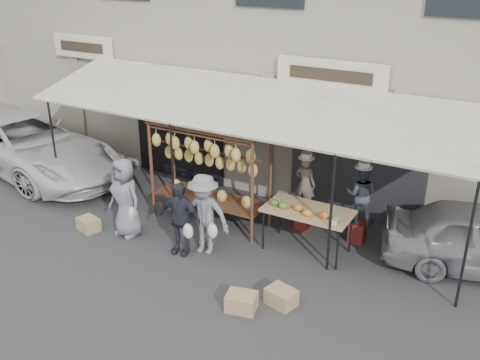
{
  "coord_description": "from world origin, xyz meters",
  "views": [
    {
      "loc": [
        5.33,
        -7.08,
        5.51
      ],
      "look_at": [
        0.48,
        1.4,
        1.3
      ],
      "focal_mm": 40.0,
      "sensor_mm": 36.0,
      "label": 1
    }
  ],
  "objects_px": {
    "crate_far": "(88,224)",
    "customer_right": "(204,214)",
    "banana_rack": "(208,155)",
    "produce_table": "(307,212)",
    "crate_near_a": "(241,302)",
    "customer_left": "(125,198)",
    "crate_near_b": "(281,297)",
    "van": "(18,128)",
    "vendor_left": "(305,184)",
    "vendor_right": "(361,195)",
    "customer_mid": "(180,218)"
  },
  "relations": [
    {
      "from": "customer_left",
      "to": "crate_near_b",
      "type": "height_order",
      "value": "customer_left"
    },
    {
      "from": "customer_left",
      "to": "van",
      "type": "distance_m",
      "value": 5.42
    },
    {
      "from": "banana_rack",
      "to": "customer_left",
      "type": "xyz_separation_m",
      "value": [
        -1.19,
        -1.31,
        -0.73
      ]
    },
    {
      "from": "crate_near_a",
      "to": "crate_far",
      "type": "relative_size",
      "value": 1.08
    },
    {
      "from": "vendor_left",
      "to": "vendor_right",
      "type": "xyz_separation_m",
      "value": [
        1.18,
        0.05,
        0.01
      ]
    },
    {
      "from": "banana_rack",
      "to": "customer_left",
      "type": "height_order",
      "value": "banana_rack"
    },
    {
      "from": "crate_far",
      "to": "customer_right",
      "type": "bearing_deg",
      "value": 10.6
    },
    {
      "from": "vendor_right",
      "to": "crate_near_a",
      "type": "distance_m",
      "value": 3.42
    },
    {
      "from": "produce_table",
      "to": "customer_right",
      "type": "xyz_separation_m",
      "value": [
        -1.72,
        -1.0,
        -0.05
      ]
    },
    {
      "from": "crate_near_a",
      "to": "crate_far",
      "type": "bearing_deg",
      "value": 169.63
    },
    {
      "from": "crate_near_a",
      "to": "crate_near_b",
      "type": "height_order",
      "value": "crate_near_a"
    },
    {
      "from": "vendor_left",
      "to": "customer_right",
      "type": "height_order",
      "value": "vendor_left"
    },
    {
      "from": "van",
      "to": "vendor_left",
      "type": "bearing_deg",
      "value": -76.09
    },
    {
      "from": "vendor_right",
      "to": "customer_mid",
      "type": "xyz_separation_m",
      "value": [
        -2.89,
        -2.14,
        -0.31
      ]
    },
    {
      "from": "produce_table",
      "to": "crate_near_a",
      "type": "bearing_deg",
      "value": -94.12
    },
    {
      "from": "vendor_left",
      "to": "customer_left",
      "type": "xyz_separation_m",
      "value": [
        -3.1,
        -2.06,
        -0.2
      ]
    },
    {
      "from": "customer_right",
      "to": "crate_near_b",
      "type": "relative_size",
      "value": 3.4
    },
    {
      "from": "customer_left",
      "to": "customer_right",
      "type": "height_order",
      "value": "customer_left"
    },
    {
      "from": "crate_near_a",
      "to": "crate_near_b",
      "type": "relative_size",
      "value": 1.02
    },
    {
      "from": "crate_near_a",
      "to": "customer_mid",
      "type": "bearing_deg",
      "value": 152.53
    },
    {
      "from": "vendor_right",
      "to": "customer_right",
      "type": "xyz_separation_m",
      "value": [
        -2.49,
        -1.9,
        -0.23
      ]
    },
    {
      "from": "produce_table",
      "to": "customer_left",
      "type": "bearing_deg",
      "value": -161.06
    },
    {
      "from": "banana_rack",
      "to": "crate_near_a",
      "type": "xyz_separation_m",
      "value": [
        2.17,
        -2.37,
        -1.43
      ]
    },
    {
      "from": "banana_rack",
      "to": "produce_table",
      "type": "xyz_separation_m",
      "value": [
        2.33,
        -0.11,
        -0.7
      ]
    },
    {
      "from": "customer_left",
      "to": "customer_mid",
      "type": "xyz_separation_m",
      "value": [
        1.4,
        -0.04,
        -0.1
      ]
    },
    {
      "from": "banana_rack",
      "to": "vendor_right",
      "type": "relative_size",
      "value": 2.11
    },
    {
      "from": "produce_table",
      "to": "customer_right",
      "type": "relative_size",
      "value": 1.03
    },
    {
      "from": "customer_mid",
      "to": "crate_near_a",
      "type": "bearing_deg",
      "value": -34.77
    },
    {
      "from": "vendor_right",
      "to": "crate_near_b",
      "type": "distance_m",
      "value": 2.88
    },
    {
      "from": "banana_rack",
      "to": "crate_far",
      "type": "xyz_separation_m",
      "value": [
        -2.03,
        -1.6,
        -1.44
      ]
    },
    {
      "from": "banana_rack",
      "to": "produce_table",
      "type": "height_order",
      "value": "banana_rack"
    },
    {
      "from": "customer_right",
      "to": "vendor_right",
      "type": "bearing_deg",
      "value": 29.62
    },
    {
      "from": "crate_near_b",
      "to": "customer_left",
      "type": "bearing_deg",
      "value": 171.21
    },
    {
      "from": "produce_table",
      "to": "customer_left",
      "type": "distance_m",
      "value": 3.72
    },
    {
      "from": "vendor_right",
      "to": "crate_far",
      "type": "bearing_deg",
      "value": 14.66
    },
    {
      "from": "crate_far",
      "to": "produce_table",
      "type": "bearing_deg",
      "value": 18.93
    },
    {
      "from": "banana_rack",
      "to": "crate_near_b",
      "type": "height_order",
      "value": "banana_rack"
    },
    {
      "from": "vendor_left",
      "to": "customer_right",
      "type": "xyz_separation_m",
      "value": [
        -1.31,
        -1.85,
        -0.22
      ]
    },
    {
      "from": "produce_table",
      "to": "van",
      "type": "distance_m",
      "value": 8.69
    },
    {
      "from": "customer_mid",
      "to": "crate_far",
      "type": "distance_m",
      "value": 2.34
    },
    {
      "from": "customer_left",
      "to": "crate_far",
      "type": "height_order",
      "value": "customer_left"
    },
    {
      "from": "produce_table",
      "to": "van",
      "type": "relative_size",
      "value": 0.33
    },
    {
      "from": "customer_left",
      "to": "crate_near_a",
      "type": "xyz_separation_m",
      "value": [
        3.35,
        -1.06,
        -0.7
      ]
    },
    {
      "from": "van",
      "to": "customer_right",
      "type": "bearing_deg",
      "value": -90.59
    },
    {
      "from": "crate_near_b",
      "to": "van",
      "type": "distance_m",
      "value": 9.34
    },
    {
      "from": "crate_far",
      "to": "van",
      "type": "distance_m",
      "value": 4.81
    },
    {
      "from": "vendor_right",
      "to": "crate_near_b",
      "type": "bearing_deg",
      "value": 70.79
    },
    {
      "from": "customer_mid",
      "to": "crate_near_b",
      "type": "relative_size",
      "value": 3.09
    },
    {
      "from": "crate_near_a",
      "to": "crate_far",
      "type": "distance_m",
      "value": 4.27
    },
    {
      "from": "customer_right",
      "to": "crate_near_a",
      "type": "xyz_separation_m",
      "value": [
        1.56,
        -1.26,
        -0.67
      ]
    }
  ]
}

